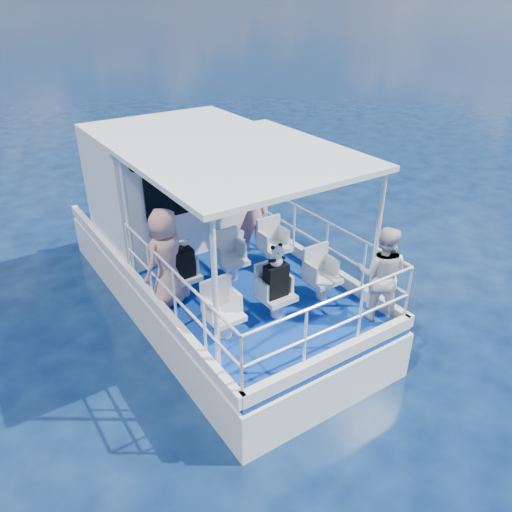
{
  "coord_description": "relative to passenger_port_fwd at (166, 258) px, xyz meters",
  "views": [
    {
      "loc": [
        -3.71,
        -6.13,
        5.32
      ],
      "look_at": [
        0.1,
        -0.4,
        1.58
      ],
      "focal_mm": 35.0,
      "sensor_mm": 36.0,
      "label": 1
    }
  ],
  "objects": [
    {
      "name": "railings",
      "position": [
        1.19,
        -0.71,
        -0.29
      ],
      "size": [
        2.84,
        3.59,
        1.0
      ],
      "primitive_type": null,
      "color": "white",
      "rests_on": "deck"
    },
    {
      "name": "canopy",
      "position": [
        1.19,
        -0.34,
        1.45
      ],
      "size": [
        3.0,
        3.2,
        0.08
      ],
      "primitive_type": "cube",
      "color": "white",
      "rests_on": "cabin"
    },
    {
      "name": "passenger_stbd_aft",
      "position": [
        2.44,
        -2.1,
        -0.05
      ],
      "size": [
        0.89,
        0.92,
        1.49
      ],
      "primitive_type": "imported",
      "rotation": [
        0.0,
        0.0,
        2.22
      ],
      "color": "silver",
      "rests_on": "deck"
    },
    {
      "name": "seat_stbd_fwd",
      "position": [
        2.09,
        0.06,
        -0.6
      ],
      "size": [
        0.48,
        0.46,
        0.38
      ],
      "primitive_type": "cube",
      "color": "silver",
      "rests_on": "deck"
    },
    {
      "name": "backpack_port",
      "position": [
        0.26,
        0.0,
        -0.18
      ],
      "size": [
        0.36,
        0.2,
        0.47
      ],
      "primitive_type": "cube",
      "color": "black",
      "rests_on": "seat_port_fwd"
    },
    {
      "name": "seat_stbd_aft",
      "position": [
        2.09,
        -1.24,
        -0.6
      ],
      "size": [
        0.48,
        0.46,
        0.38
      ],
      "primitive_type": "cube",
      "color": "silver",
      "rests_on": "deck"
    },
    {
      "name": "seat_port_fwd",
      "position": [
        0.29,
        0.06,
        -0.6
      ],
      "size": [
        0.48,
        0.46,
        0.38
      ],
      "primitive_type": "cube",
      "color": "silver",
      "rests_on": "deck"
    },
    {
      "name": "backpack_center",
      "position": [
        1.16,
        -1.25,
        -0.15
      ],
      "size": [
        0.34,
        0.19,
        0.52
      ],
      "primitive_type": "cube",
      "color": "black",
      "rests_on": "seat_center_aft"
    },
    {
      "name": "seat_center_aft",
      "position": [
        1.19,
        -1.24,
        -0.6
      ],
      "size": [
        0.48,
        0.46,
        0.38
      ],
      "primitive_type": "cube",
      "color": "silver",
      "rests_on": "deck"
    },
    {
      "name": "seat_center_fwd",
      "position": [
        1.19,
        0.06,
        -0.6
      ],
      "size": [
        0.48,
        0.46,
        0.38
      ],
      "primitive_type": "cube",
      "color": "silver",
      "rests_on": "deck"
    },
    {
      "name": "canopy_posts",
      "position": [
        1.19,
        -0.39,
        0.31
      ],
      "size": [
        2.77,
        2.97,
        2.2
      ],
      "color": "white",
      "rests_on": "deck"
    },
    {
      "name": "passenger_port_fwd",
      "position": [
        0.0,
        0.0,
        0.0
      ],
      "size": [
        0.71,
        0.61,
        1.58
      ],
      "primitive_type": "imported",
      "rotation": [
        0.0,
        0.0,
        3.53
      ],
      "color": "tan",
      "rests_on": "deck"
    },
    {
      "name": "passenger_stbd_fwd",
      "position": [
        2.07,
        0.77,
        -0.07
      ],
      "size": [
        0.6,
        0.48,
        1.43
      ],
      "primitive_type": "imported",
      "rotation": [
        0.0,
        0.0,
        2.85
      ],
      "color": "#CF868B",
      "rests_on": "deck"
    },
    {
      "name": "cabin",
      "position": [
        1.19,
        2.16,
        0.31
      ],
      "size": [
        2.85,
        2.0,
        2.2
      ],
      "primitive_type": "cube",
      "color": "white",
      "rests_on": "deck"
    },
    {
      "name": "seat_port_aft",
      "position": [
        0.29,
        -1.24,
        -0.6
      ],
      "size": [
        0.48,
        0.46,
        0.38
      ],
      "primitive_type": "cube",
      "color": "silver",
      "rests_on": "deck"
    },
    {
      "name": "hull",
      "position": [
        1.19,
        0.86,
        -1.69
      ],
      "size": [
        3.0,
        7.0,
        1.6
      ],
      "primitive_type": "cube",
      "color": "white",
      "rests_on": "ground"
    },
    {
      "name": "compact_camera",
      "position": [
        0.24,
        0.0,
        0.09
      ],
      "size": [
        0.11,
        0.06,
        0.06
      ],
      "primitive_type": "cube",
      "color": "black",
      "rests_on": "backpack_port"
    },
    {
      "name": "panda",
      "position": [
        1.14,
        -1.27,
        0.28
      ],
      "size": [
        0.22,
        0.18,
        0.34
      ],
      "primitive_type": null,
      "color": "silver",
      "rests_on": "backpack_center"
    },
    {
      "name": "ground",
      "position": [
        1.19,
        -0.14,
        -1.69
      ],
      "size": [
        2000.0,
        2000.0,
        0.0
      ],
      "primitive_type": "plane",
      "color": "#061432",
      "rests_on": "ground"
    },
    {
      "name": "deck",
      "position": [
        1.19,
        0.86,
        -0.84
      ],
      "size": [
        2.9,
        6.9,
        0.1
      ],
      "primitive_type": "cube",
      "color": "navy",
      "rests_on": "hull"
    }
  ]
}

